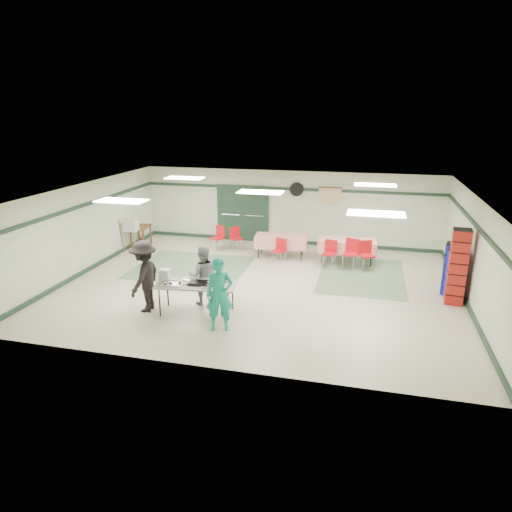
% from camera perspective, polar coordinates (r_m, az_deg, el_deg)
% --- Properties ---
extents(floor, '(11.00, 11.00, 0.00)m').
position_cam_1_polar(floor, '(13.07, 0.53, -3.67)').
color(floor, '#BCB497').
rests_on(floor, ground).
extents(ceiling, '(11.00, 11.00, 0.00)m').
position_cam_1_polar(ceiling, '(12.34, 0.57, 8.08)').
color(ceiling, silver).
rests_on(ceiling, wall_back).
extents(wall_back, '(11.00, 0.00, 11.00)m').
position_cam_1_polar(wall_back, '(16.93, 4.07, 6.05)').
color(wall_back, beige).
rests_on(wall_back, floor).
extents(wall_front, '(11.00, 0.00, 11.00)m').
position_cam_1_polar(wall_front, '(8.57, -6.41, -5.93)').
color(wall_front, beige).
rests_on(wall_front, floor).
extents(wall_left, '(0.00, 9.00, 9.00)m').
position_cam_1_polar(wall_left, '(14.85, -20.61, 3.28)').
color(wall_left, beige).
rests_on(wall_left, floor).
extents(wall_right, '(0.00, 9.00, 9.00)m').
position_cam_1_polar(wall_right, '(12.63, 25.64, 0.22)').
color(wall_right, beige).
rests_on(wall_right, floor).
extents(trim_back, '(11.00, 0.06, 0.10)m').
position_cam_1_polar(trim_back, '(16.77, 4.10, 8.37)').
color(trim_back, '#1C3424').
rests_on(trim_back, wall_back).
extents(baseboard_back, '(11.00, 0.06, 0.12)m').
position_cam_1_polar(baseboard_back, '(17.21, 3.96, 1.82)').
color(baseboard_back, '#1C3424').
rests_on(baseboard_back, floor).
extents(trim_left, '(0.06, 9.00, 0.10)m').
position_cam_1_polar(trim_left, '(14.69, -20.81, 5.92)').
color(trim_left, '#1C3424').
rests_on(trim_left, wall_back).
extents(baseboard_left, '(0.06, 9.00, 0.12)m').
position_cam_1_polar(baseboard_left, '(15.19, -19.99, -1.43)').
color(baseboard_left, '#1C3424').
rests_on(baseboard_left, floor).
extents(trim_right, '(0.06, 9.00, 0.10)m').
position_cam_1_polar(trim_right, '(12.45, 25.93, 3.30)').
color(trim_right, '#1C3424').
rests_on(trim_right, wall_back).
extents(baseboard_right, '(0.06, 9.00, 0.12)m').
position_cam_1_polar(baseboard_right, '(13.03, 24.75, -5.18)').
color(baseboard_right, '#1C3424').
rests_on(baseboard_right, floor).
extents(green_patch_a, '(3.50, 3.00, 0.01)m').
position_cam_1_polar(green_patch_a, '(14.69, -8.10, -1.38)').
color(green_patch_a, '#647E5C').
rests_on(green_patch_a, floor).
extents(green_patch_b, '(2.50, 3.50, 0.01)m').
position_cam_1_polar(green_patch_b, '(14.17, 13.05, -2.39)').
color(green_patch_b, '#647E5C').
rests_on(green_patch_b, floor).
extents(double_door_left, '(0.90, 0.06, 2.10)m').
position_cam_1_polar(double_door_left, '(17.43, -3.16, 5.41)').
color(double_door_left, gray).
rests_on(double_door_left, floor).
extents(double_door_right, '(0.90, 0.06, 2.10)m').
position_cam_1_polar(double_door_right, '(17.19, -0.11, 5.25)').
color(double_door_right, gray).
rests_on(double_door_right, floor).
extents(door_frame, '(2.00, 0.03, 2.15)m').
position_cam_1_polar(door_frame, '(17.29, -1.68, 5.32)').
color(door_frame, '#1C3424').
rests_on(door_frame, floor).
extents(wall_fan, '(0.50, 0.10, 0.50)m').
position_cam_1_polar(wall_fan, '(16.70, 5.11, 8.31)').
color(wall_fan, black).
rests_on(wall_fan, wall_back).
extents(scroll_banner, '(0.80, 0.02, 0.60)m').
position_cam_1_polar(scroll_banner, '(16.59, 9.22, 7.39)').
color(scroll_banner, '#D9BE87').
rests_on(scroll_banner, wall_back).
extents(serving_table, '(2.01, 1.00, 0.76)m').
position_cam_1_polar(serving_table, '(11.18, -7.49, -3.68)').
color(serving_table, '#9D9D99').
rests_on(serving_table, floor).
extents(sheet_tray_right, '(0.63, 0.51, 0.02)m').
position_cam_1_polar(sheet_tray_right, '(10.99, -5.09, -3.67)').
color(sheet_tray_right, silver).
rests_on(sheet_tray_right, serving_table).
extents(sheet_tray_mid, '(0.58, 0.46, 0.02)m').
position_cam_1_polar(sheet_tray_mid, '(11.29, -7.98, -3.20)').
color(sheet_tray_mid, silver).
rests_on(sheet_tray_mid, serving_table).
extents(sheet_tray_left, '(0.57, 0.45, 0.02)m').
position_cam_1_polar(sheet_tray_left, '(11.23, -10.42, -3.43)').
color(sheet_tray_left, silver).
rests_on(sheet_tray_left, serving_table).
extents(baking_pan, '(0.48, 0.33, 0.08)m').
position_cam_1_polar(baking_pan, '(11.11, -7.25, -3.36)').
color(baking_pan, black).
rests_on(baking_pan, serving_table).
extents(foam_box_stack, '(0.26, 0.24, 0.27)m').
position_cam_1_polar(foam_box_stack, '(11.52, -11.34, -2.29)').
color(foam_box_stack, white).
rests_on(foam_box_stack, serving_table).
extents(volunteer_teal, '(0.72, 0.59, 1.69)m').
position_cam_1_polar(volunteer_teal, '(10.25, -4.59, -4.85)').
color(volunteer_teal, '#169782').
rests_on(volunteer_teal, floor).
extents(volunteer_grey, '(0.89, 0.79, 1.54)m').
position_cam_1_polar(volunteer_grey, '(11.68, -6.67, -2.42)').
color(volunteer_grey, gray).
rests_on(volunteer_grey, floor).
extents(volunteer_dark, '(0.68, 1.17, 1.80)m').
position_cam_1_polar(volunteer_dark, '(11.50, -13.77, -2.48)').
color(volunteer_dark, black).
rests_on(volunteer_dark, floor).
extents(dining_table_a, '(1.88, 0.87, 0.77)m').
position_cam_1_polar(dining_table_a, '(15.18, 11.30, 1.33)').
color(dining_table_a, red).
rests_on(dining_table_a, floor).
extents(dining_table_b, '(1.77, 0.91, 0.77)m').
position_cam_1_polar(dining_table_b, '(15.41, 3.12, 1.90)').
color(dining_table_b, red).
rests_on(dining_table_b, floor).
extents(chair_a, '(0.53, 0.53, 0.94)m').
position_cam_1_polar(chair_a, '(14.63, 11.83, 0.71)').
color(chair_a, red).
rests_on(chair_a, floor).
extents(chair_b, '(0.46, 0.46, 0.86)m').
position_cam_1_polar(chair_b, '(14.67, 9.23, 0.69)').
color(chair_b, red).
rests_on(chair_b, floor).
extents(chair_c, '(0.55, 0.55, 0.91)m').
position_cam_1_polar(chair_c, '(14.63, 13.60, 0.49)').
color(chair_c, red).
rests_on(chair_c, floor).
extents(chair_d, '(0.46, 0.46, 0.81)m').
position_cam_1_polar(chair_d, '(14.88, 3.03, 1.01)').
color(chair_d, red).
rests_on(chair_d, floor).
extents(chair_loose_a, '(0.54, 0.54, 0.83)m').
position_cam_1_polar(chair_loose_a, '(16.25, -2.53, 2.51)').
color(chair_loose_a, red).
rests_on(chair_loose_a, floor).
extents(chair_loose_b, '(0.55, 0.55, 0.88)m').
position_cam_1_polar(chair_loose_b, '(16.24, -4.71, 2.58)').
color(chair_loose_b, red).
rests_on(chair_loose_b, floor).
extents(crate_stack_blue_a, '(0.53, 0.53, 1.42)m').
position_cam_1_polar(crate_stack_blue_a, '(13.32, 23.31, -1.51)').
color(crate_stack_blue_a, '#192096').
rests_on(crate_stack_blue_a, floor).
extents(crate_stack_red, '(0.48, 0.48, 1.98)m').
position_cam_1_polar(crate_stack_red, '(12.63, 23.90, -1.26)').
color(crate_stack_red, '#9F210F').
rests_on(crate_stack_red, floor).
extents(crate_stack_blue_b, '(0.43, 0.43, 1.31)m').
position_cam_1_polar(crate_stack_blue_b, '(13.18, 23.40, -1.98)').
color(crate_stack_blue_b, '#192096').
rests_on(crate_stack_blue_b, floor).
extents(printer_table, '(0.68, 0.96, 0.74)m').
position_cam_1_polar(printer_table, '(17.16, -14.24, 3.28)').
color(printer_table, brown).
rests_on(printer_table, floor).
extents(office_printer, '(0.49, 0.43, 0.36)m').
position_cam_1_polar(office_printer, '(16.53, -15.36, 3.66)').
color(office_printer, beige).
rests_on(office_printer, printer_table).
extents(broom, '(0.07, 0.21, 1.25)m').
position_cam_1_polar(broom, '(16.17, -16.47, 2.25)').
color(broom, brown).
rests_on(broom, floor).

